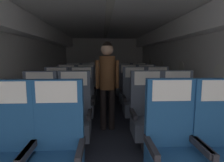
{
  "coord_description": "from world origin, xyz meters",
  "views": [
    {
      "loc": [
        -0.12,
        0.02,
        1.37
      ],
      "look_at": [
        0.08,
        3.69,
        0.86
      ],
      "focal_mm": 28.99,
      "sensor_mm": 36.0,
      "label": 1
    }
  ],
  "objects": [
    {
      "name": "seat_d_right_aisle",
      "position": [
        0.99,
        4.43,
        0.49
      ],
      "size": [
        0.5,
        0.47,
        1.16
      ],
      "color": "#38383D",
      "rests_on": "ground"
    },
    {
      "name": "seat_c_right_window",
      "position": [
        0.52,
        3.47,
        0.49
      ],
      "size": [
        0.5,
        0.47,
        1.16
      ],
      "color": "#38383D",
      "rests_on": "ground"
    },
    {
      "name": "seat_b_left_window",
      "position": [
        -1.0,
        2.5,
        0.49
      ],
      "size": [
        0.5,
        0.47,
        1.16
      ],
      "color": "#38383D",
      "rests_on": "ground"
    },
    {
      "name": "seat_c_right_aisle",
      "position": [
        0.99,
        3.48,
        0.49
      ],
      "size": [
        0.5,
        0.47,
        1.16
      ],
      "color": "#38383D",
      "rests_on": "ground"
    },
    {
      "name": "seat_c_left_aisle",
      "position": [
        -0.52,
        3.49,
        0.49
      ],
      "size": [
        0.5,
        0.47,
        1.16
      ],
      "color": "#38383D",
      "rests_on": "ground"
    },
    {
      "name": "seat_e_right_window",
      "position": [
        0.52,
        5.38,
        0.49
      ],
      "size": [
        0.5,
        0.47,
        1.16
      ],
      "color": "#38383D",
      "rests_on": "ground"
    },
    {
      "name": "fuselage_shell",
      "position": [
        0.0,
        4.29,
        1.57
      ],
      "size": [
        3.5,
        8.09,
        2.18
      ],
      "color": "silver",
      "rests_on": "ground"
    },
    {
      "name": "seat_b_right_window",
      "position": [
        0.54,
        2.52,
        0.49
      ],
      "size": [
        0.5,
        0.47,
        1.16
      ],
      "color": "#38383D",
      "rests_on": "ground"
    },
    {
      "name": "seat_a_right_aisle",
      "position": [
        1.0,
        1.55,
        0.49
      ],
      "size": [
        0.5,
        0.47,
        1.16
      ],
      "color": "#38383D",
      "rests_on": "ground"
    },
    {
      "name": "seat_a_left_window",
      "position": [
        -0.99,
        1.56,
        0.49
      ],
      "size": [
        0.5,
        0.47,
        1.16
      ],
      "color": "#38383D",
      "rests_on": "ground"
    },
    {
      "name": "seat_d_left_window",
      "position": [
        -1.0,
        4.44,
        0.49
      ],
      "size": [
        0.5,
        0.47,
        1.16
      ],
      "color": "#38383D",
      "rests_on": "ground"
    },
    {
      "name": "seat_e_left_window",
      "position": [
        -0.99,
        5.4,
        0.49
      ],
      "size": [
        0.5,
        0.47,
        1.16
      ],
      "color": "#38383D",
      "rests_on": "ground"
    },
    {
      "name": "ground",
      "position": [
        0.0,
        4.02,
        -0.01
      ],
      "size": [
        3.62,
        8.44,
        0.02
      ],
      "primitive_type": "cube",
      "color": "#2D3342"
    },
    {
      "name": "flight_attendant",
      "position": [
        -0.03,
        3.29,
        1.0
      ],
      "size": [
        0.43,
        0.28,
        1.63
      ],
      "rotation": [
        0.0,
        0.0,
        -0.21
      ],
      "color": "black",
      "rests_on": "ground"
    },
    {
      "name": "seat_e_left_aisle",
      "position": [
        -0.53,
        5.39,
        0.49
      ],
      "size": [
        0.5,
        0.47,
        1.16
      ],
      "color": "#38383D",
      "rests_on": "ground"
    },
    {
      "name": "seat_b_left_aisle",
      "position": [
        -0.53,
        2.53,
        0.49
      ],
      "size": [
        0.5,
        0.47,
        1.16
      ],
      "color": "#38383D",
      "rests_on": "ground"
    },
    {
      "name": "seat_a_left_aisle",
      "position": [
        -0.54,
        1.57,
        0.49
      ],
      "size": [
        0.5,
        0.47,
        1.16
      ],
      "color": "#38383D",
      "rests_on": "ground"
    },
    {
      "name": "seat_e_right_aisle",
      "position": [
        1.0,
        5.38,
        0.49
      ],
      "size": [
        0.5,
        0.47,
        1.16
      ],
      "color": "#38383D",
      "rests_on": "ground"
    },
    {
      "name": "seat_b_right_aisle",
      "position": [
        0.99,
        2.52,
        0.49
      ],
      "size": [
        0.5,
        0.47,
        1.16
      ],
      "color": "#38383D",
      "rests_on": "ground"
    },
    {
      "name": "seat_d_right_window",
      "position": [
        0.53,
        4.44,
        0.49
      ],
      "size": [
        0.5,
        0.47,
        1.16
      ],
      "color": "#38383D",
      "rests_on": "ground"
    },
    {
      "name": "seat_c_left_window",
      "position": [
        -1.0,
        3.46,
        0.49
      ],
      "size": [
        0.5,
        0.47,
        1.16
      ],
      "color": "#38383D",
      "rests_on": "ground"
    },
    {
      "name": "seat_d_left_aisle",
      "position": [
        -0.53,
        4.44,
        0.49
      ],
      "size": [
        0.5,
        0.47,
        1.16
      ],
      "color": "#38383D",
      "rests_on": "ground"
    },
    {
      "name": "seat_a_right_window",
      "position": [
        0.54,
        1.57,
        0.49
      ],
      "size": [
        0.5,
        0.47,
        1.16
      ],
      "color": "#38383D",
      "rests_on": "ground"
    }
  ]
}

